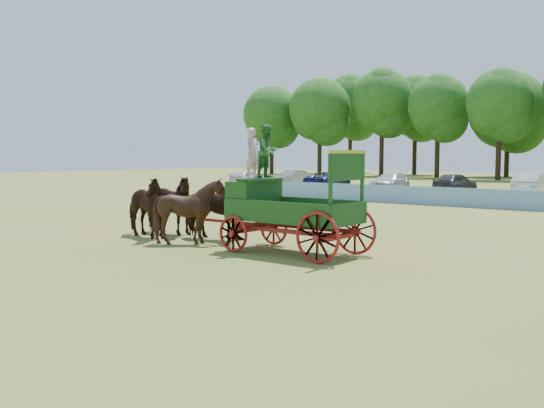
{
  "coord_description": "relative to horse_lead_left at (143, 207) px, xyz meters",
  "views": [
    {
      "loc": [
        12.29,
        -14.27,
        2.88
      ],
      "look_at": [
        0.21,
        0.69,
        1.3
      ],
      "focal_mm": 40.0,
      "sensor_mm": 36.0,
      "label": 1
    }
  ],
  "objects": [
    {
      "name": "ground",
      "position": [
        4.28,
        0.86,
        -1.06
      ],
      "size": [
        160.0,
        160.0,
        0.0
      ],
      "primitive_type": "plane",
      "color": "olive",
      "rests_on": "ground"
    },
    {
      "name": "horse_lead_left",
      "position": [
        0.0,
        0.0,
        0.0
      ],
      "size": [
        2.64,
        1.46,
        2.12
      ],
      "primitive_type": "imported",
      "rotation": [
        0.0,
        0.0,
        1.44
      ],
      "color": "black",
      "rests_on": "ground"
    },
    {
      "name": "horse_lead_right",
      "position": [
        0.0,
        1.1,
        0.0
      ],
      "size": [
        2.59,
        1.33,
        2.12
      ],
      "primitive_type": "imported",
      "rotation": [
        0.0,
        0.0,
        1.65
      ],
      "color": "black",
      "rests_on": "ground"
    },
    {
      "name": "horse_wheel_left",
      "position": [
        2.4,
        0.0,
        0.0
      ],
      "size": [
        1.99,
        1.78,
        2.13
      ],
      "primitive_type": "imported",
      "rotation": [
        0.0,
        0.0,
        1.54
      ],
      "color": "black",
      "rests_on": "ground"
    },
    {
      "name": "horse_wheel_right",
      "position": [
        2.4,
        1.1,
        0.0
      ],
      "size": [
        2.72,
        1.74,
        2.12
      ],
      "primitive_type": "imported",
      "rotation": [
        0.0,
        0.0,
        1.82
      ],
      "color": "black",
      "rests_on": "ground"
    },
    {
      "name": "farm_dray",
      "position": [
        5.35,
        0.59,
        0.6
      ],
      "size": [
        5.99,
        2.0,
        3.78
      ],
      "color": "maroon",
      "rests_on": "ground"
    },
    {
      "name": "sponsor_banner",
      "position": [
        3.28,
        18.86,
        -0.54
      ],
      "size": [
        26.0,
        0.08,
        1.05
      ],
      "primitive_type": "cube",
      "color": "#1C5997",
      "rests_on": "ground"
    }
  ]
}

